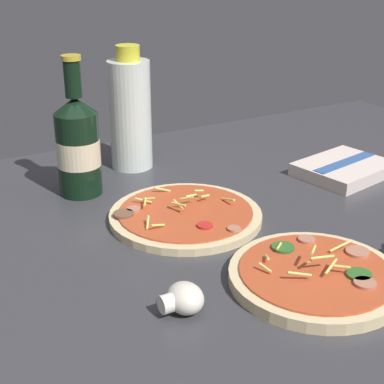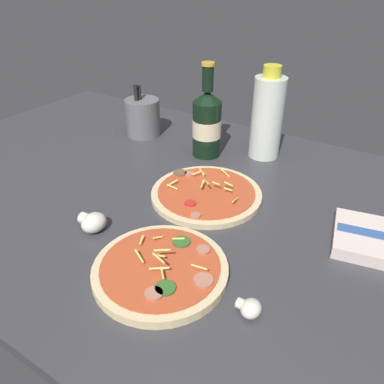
# 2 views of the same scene
# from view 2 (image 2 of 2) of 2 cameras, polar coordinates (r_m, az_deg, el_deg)

# --- Properties ---
(counter_slab) EXTENTS (1.60, 0.90, 0.03)m
(counter_slab) POSITION_cam_2_polar(r_m,az_deg,el_deg) (0.83, 0.73, -1.86)
(counter_slab) COLOR #38383D
(counter_slab) RESTS_ON ground
(pizza_near) EXTENTS (0.23, 0.23, 0.05)m
(pizza_near) POSITION_cam_2_polar(r_m,az_deg,el_deg) (0.64, -4.77, -11.66)
(pizza_near) COLOR beige
(pizza_near) RESTS_ON counter_slab
(pizza_far) EXTENTS (0.25, 0.25, 0.04)m
(pizza_far) POSITION_cam_2_polar(r_m,az_deg,el_deg) (0.83, 2.16, -0.24)
(pizza_far) COLOR beige
(pizza_far) RESTS_ON counter_slab
(beer_bottle) EXTENTS (0.08, 0.08, 0.24)m
(beer_bottle) POSITION_cam_2_polar(r_m,az_deg,el_deg) (0.99, 2.28, 10.48)
(beer_bottle) COLOR black
(beer_bottle) RESTS_ON counter_slab
(oil_bottle) EXTENTS (0.08, 0.08, 0.24)m
(oil_bottle) POSITION_cam_2_polar(r_m,az_deg,el_deg) (0.99, 11.39, 11.20)
(oil_bottle) COLOR silver
(oil_bottle) RESTS_ON counter_slab
(mushroom_left) EXTENTS (0.04, 0.04, 0.03)m
(mushroom_left) POSITION_cam_2_polar(r_m,az_deg,el_deg) (0.58, 8.80, -17.06)
(mushroom_left) COLOR white
(mushroom_left) RESTS_ON counter_slab
(mushroom_right) EXTENTS (0.05, 0.05, 0.04)m
(mushroom_right) POSITION_cam_2_polar(r_m,az_deg,el_deg) (0.75, -14.87, -4.46)
(mushroom_right) COLOR white
(mushroom_right) RESTS_ON counter_slab
(utensil_crock) EXTENTS (0.10, 0.10, 0.15)m
(utensil_crock) POSITION_cam_2_polar(r_m,az_deg,el_deg) (1.13, -7.51, 11.25)
(utensil_crock) COLOR slate
(utensil_crock) RESTS_ON counter_slab
(dish_towel) EXTENTS (0.19, 0.16, 0.03)m
(dish_towel) POSITION_cam_2_polar(r_m,az_deg,el_deg) (0.77, 26.93, -6.73)
(dish_towel) COLOR beige
(dish_towel) RESTS_ON counter_slab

